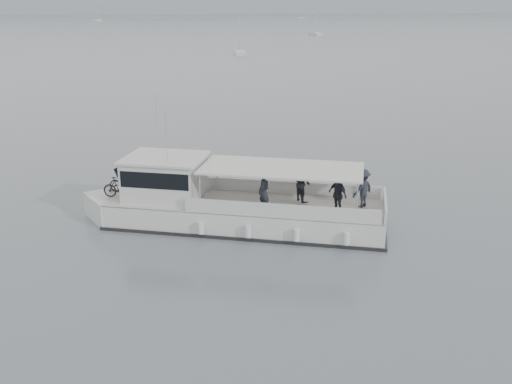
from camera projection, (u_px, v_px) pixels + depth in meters
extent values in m
plane|color=#555F64|center=(355.00, 213.00, 27.41)|extent=(1400.00, 1400.00, 0.00)
cube|color=silver|center=(245.00, 217.00, 25.58)|extent=(12.61, 7.56, 1.33)
cube|color=silver|center=(117.00, 208.00, 26.69)|extent=(3.09, 3.09, 1.33)
cube|color=beige|center=(245.00, 203.00, 25.37)|extent=(12.61, 7.56, 0.06)
cube|color=black|center=(245.00, 225.00, 25.71)|extent=(12.84, 7.75, 0.18)
cube|color=silver|center=(291.00, 188.00, 26.41)|extent=(7.64, 3.11, 0.61)
cube|color=silver|center=(281.00, 211.00, 23.47)|extent=(7.64, 3.11, 0.61)
cube|color=silver|center=(385.00, 205.00, 24.18)|extent=(1.30, 3.08, 0.61)
cube|color=silver|center=(165.00, 178.00, 25.74)|extent=(4.06, 3.77, 1.84)
cube|color=black|center=(132.00, 173.00, 25.98)|extent=(1.48, 2.59, 1.18)
cube|color=black|center=(165.00, 172.00, 25.65)|extent=(3.88, 3.73, 0.72)
cube|color=silver|center=(164.00, 158.00, 25.44)|extent=(4.32, 4.04, 0.10)
cube|color=silver|center=(282.00, 168.00, 24.54)|extent=(7.59, 5.41, 0.08)
cylinder|color=silver|center=(200.00, 193.00, 24.07)|extent=(0.08, 0.08, 1.69)
cylinder|color=silver|center=(217.00, 174.00, 26.73)|extent=(0.08, 0.08, 1.69)
cylinder|color=silver|center=(357.00, 202.00, 22.89)|extent=(0.08, 0.08, 1.69)
cylinder|color=silver|center=(358.00, 182.00, 25.55)|extent=(0.08, 0.08, 1.69)
cylinder|color=silver|center=(157.00, 124.00, 25.99)|extent=(0.04, 0.04, 2.66)
cylinder|color=silver|center=(166.00, 137.00, 24.34)|extent=(0.04, 0.04, 2.25)
cylinder|color=white|center=(201.00, 228.00, 24.16)|extent=(0.32, 0.32, 0.51)
cylinder|color=white|center=(248.00, 231.00, 23.79)|extent=(0.32, 0.32, 0.51)
cylinder|color=white|center=(297.00, 235.00, 23.43)|extent=(0.32, 0.32, 0.51)
cylinder|color=white|center=(347.00, 239.00, 23.06)|extent=(0.32, 0.32, 0.51)
imported|color=black|center=(127.00, 183.00, 26.64)|extent=(1.85, 1.21, 0.92)
imported|color=black|center=(120.00, 188.00, 25.87)|extent=(1.67, 1.02, 0.97)
imported|color=#252832|center=(264.00, 192.00, 24.06)|extent=(0.62, 0.74, 1.72)
imported|color=#252832|center=(302.00, 183.00, 25.32)|extent=(0.91, 1.01, 1.72)
imported|color=#252832|center=(337.00, 194.00, 23.79)|extent=(0.81, 1.09, 1.72)
imported|color=#252832|center=(363.00, 188.00, 24.56)|extent=(1.28, 1.11, 1.72)
cube|color=silver|center=(315.00, 34.00, 182.13)|extent=(3.08, 6.54, 0.75)
cube|color=silver|center=(315.00, 33.00, 182.03)|extent=(2.12, 2.47, 0.45)
cylinder|color=silver|center=(316.00, 22.00, 180.94)|extent=(0.08, 0.08, 6.91)
cube|color=silver|center=(97.00, 20.00, 326.76)|extent=(4.96, 5.83, 0.75)
cube|color=silver|center=(97.00, 20.00, 326.66)|extent=(2.53, 2.62, 0.45)
cylinder|color=silver|center=(97.00, 14.00, 325.65)|extent=(0.08, 0.08, 6.44)
cube|color=silver|center=(301.00, 18.00, 388.00)|extent=(5.02, 2.60, 0.75)
cube|color=silver|center=(301.00, 17.00, 387.89)|extent=(1.94, 1.69, 0.45)
cube|color=silver|center=(240.00, 53.00, 111.40)|extent=(2.61, 6.39, 0.75)
cube|color=silver|center=(240.00, 52.00, 111.30)|extent=(1.95, 2.34, 0.45)
cylinder|color=silver|center=(240.00, 34.00, 110.23)|extent=(0.08, 0.08, 6.84)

